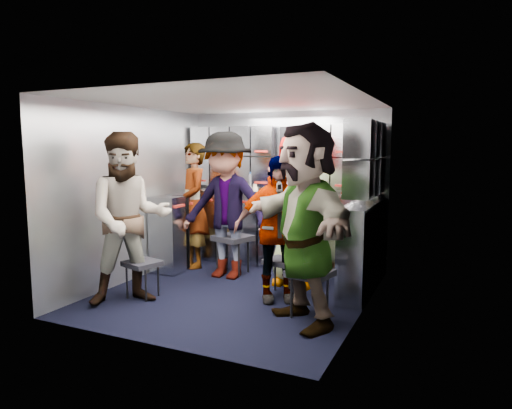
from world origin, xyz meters
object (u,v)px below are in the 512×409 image
at_px(jump_seat_center, 301,246).
at_px(attendant_arc_a, 129,219).
at_px(attendant_arc_c, 297,210).
at_px(jump_seat_mid_right, 282,263).
at_px(attendant_arc_d, 276,229).
at_px(jump_seat_near_left, 142,265).
at_px(attendant_arc_b, 226,206).
at_px(jump_seat_mid_left, 233,240).
at_px(jump_seat_near_right, 310,276).
at_px(attendant_standing, 193,205).
at_px(attendant_arc_e, 305,225).

relative_size(jump_seat_center, attendant_arc_a, 0.27).
xyz_separation_m(attendant_arc_a, attendant_arc_c, (1.34, 1.34, 0.00)).
xyz_separation_m(jump_seat_mid_right, attendant_arc_d, (0.00, -0.18, 0.41)).
height_order(jump_seat_near_left, attendant_arc_b, attendant_arc_b).
xyz_separation_m(attendant_arc_a, attendant_arc_b, (0.45, 1.25, 0.02)).
relative_size(jump_seat_mid_left, jump_seat_near_right, 1.14).
xyz_separation_m(attendant_standing, attendant_arc_e, (2.01, -1.31, 0.08)).
relative_size(attendant_standing, attendant_arc_a, 0.94).
height_order(attendant_standing, attendant_arc_a, attendant_arc_a).
bearing_deg(attendant_arc_a, attendant_arc_c, 0.43).
xyz_separation_m(attendant_arc_d, attendant_arc_e, (0.47, -0.49, 0.16)).
xyz_separation_m(jump_seat_mid_left, jump_seat_mid_right, (0.89, -0.54, -0.08)).
bearing_deg(attendant_arc_a, jump_seat_near_right, -32.25).
xyz_separation_m(jump_seat_near_right, attendant_arc_d, (-0.47, 0.31, 0.36)).
height_order(attendant_arc_c, attendant_arc_d, attendant_arc_c).
height_order(attendant_arc_a, attendant_arc_c, same).
bearing_deg(jump_seat_near_right, attendant_standing, 150.60).
xyz_separation_m(jump_seat_center, attendant_arc_b, (-0.89, -0.27, 0.48)).
relative_size(jump_seat_near_left, attendant_arc_a, 0.23).
relative_size(attendant_arc_a, attendant_arc_c, 1.00).
relative_size(jump_seat_near_left, jump_seat_near_right, 0.92).
xyz_separation_m(jump_seat_mid_right, attendant_standing, (-1.54, 0.65, 0.48)).
bearing_deg(attendant_standing, jump_seat_mid_right, 23.36).
xyz_separation_m(attendant_arc_c, attendant_arc_d, (-0.00, -0.64, -0.12)).
relative_size(attendant_standing, attendant_arc_e, 0.91).
height_order(attendant_arc_b, attendant_arc_e, attendant_arc_e).
height_order(attendant_arc_b, attendant_arc_d, attendant_arc_b).
xyz_separation_m(jump_seat_near_left, jump_seat_mid_left, (0.45, 1.25, 0.08)).
xyz_separation_m(jump_seat_near_right, attendant_standing, (-2.01, 1.13, 0.44)).
bearing_deg(attendant_arc_c, jump_seat_center, 92.50).
bearing_deg(attendant_arc_e, attendant_arc_a, -131.45).
xyz_separation_m(jump_seat_mid_left, attendant_arc_a, (-0.45, -1.43, 0.45)).
relative_size(attendant_arc_b, attendant_arc_d, 1.18).
bearing_deg(attendant_standing, jump_seat_near_right, 16.75).
bearing_deg(jump_seat_center, jump_seat_near_right, -67.31).
height_order(jump_seat_mid_left, attendant_arc_a, attendant_arc_a).
bearing_deg(attendant_standing, jump_seat_near_left, -35.54).
relative_size(jump_seat_mid_left, jump_seat_mid_right, 1.28).
height_order(attendant_standing, attendant_arc_d, attendant_standing).
xyz_separation_m(jump_seat_near_left, jump_seat_center, (1.34, 1.34, 0.07)).
height_order(jump_seat_near_right, attendant_arc_e, attendant_arc_e).
bearing_deg(attendant_arc_d, attendant_arc_c, 59.51).
relative_size(attendant_arc_a, attendant_arc_d, 1.16).
height_order(jump_seat_mid_left, attendant_arc_b, attendant_arc_b).
xyz_separation_m(attendant_arc_b, attendant_arc_c, (0.89, 0.09, -0.02)).
xyz_separation_m(jump_seat_center, attendant_arc_a, (-1.34, -1.52, 0.46)).
relative_size(jump_seat_near_left, attendant_arc_b, 0.23).
xyz_separation_m(attendant_standing, attendant_arc_a, (0.20, -1.53, 0.05)).
xyz_separation_m(jump_seat_near_right, attendant_arc_a, (-1.82, -0.39, 0.49)).
bearing_deg(attendant_arc_c, jump_seat_mid_left, 177.05).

